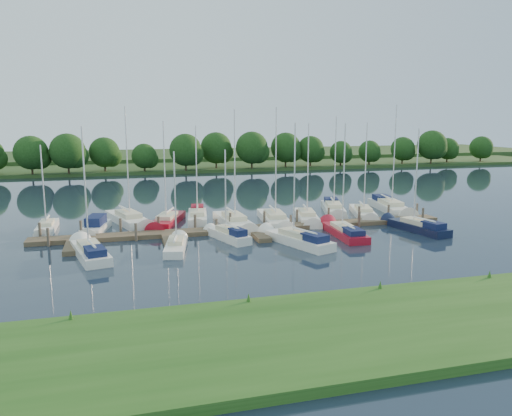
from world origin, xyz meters
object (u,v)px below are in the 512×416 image
object	(u,v)px
dock	(253,230)
sailboat_s_2	(228,236)
sailboat_n_0	(47,228)
sailboat_n_5	(234,223)
motorboat	(96,228)

from	to	relation	value
dock	sailboat_s_2	size ratio (longest dim) A/B	4.75
dock	sailboat_n_0	xyz separation A→B (m)	(-18.92, 5.74, 0.07)
sailboat_n_5	sailboat_s_2	world-z (taller)	sailboat_n_5
dock	sailboat_n_0	bearing A→B (deg)	163.13
dock	sailboat_n_0	size ratio (longest dim) A/B	4.65
sailboat_n_5	sailboat_s_2	distance (m)	5.91
sailboat_n_5	sailboat_s_2	xyz separation A→B (m)	(-1.86, -5.61, 0.06)
motorboat	dock	bearing A→B (deg)	175.90
dock	motorboat	xyz separation A→B (m)	(-14.38, 4.12, 0.18)
dock	sailboat_s_2	distance (m)	3.71
sailboat_n_0	sailboat_s_2	bearing A→B (deg)	153.33
dock	motorboat	world-z (taller)	motorboat
sailboat_s_2	dock	bearing A→B (deg)	21.31
sailboat_n_0	sailboat_n_5	distance (m)	18.06
sailboat_n_5	motorboat	bearing A→B (deg)	-6.85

